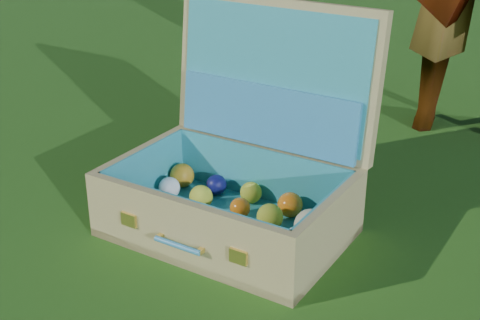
{
  "coord_description": "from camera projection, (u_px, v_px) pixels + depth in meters",
  "views": [
    {
      "loc": [
        0.47,
        -1.49,
        0.89
      ],
      "look_at": [
        -0.17,
        -0.04,
        0.18
      ],
      "focal_mm": 50.0,
      "sensor_mm": 36.0,
      "label": 1
    }
  ],
  "objects": [
    {
      "name": "stray_ball",
      "position": [
        106.0,
        191.0,
        1.9
      ],
      "size": [
        0.06,
        0.06,
        0.06
      ],
      "primitive_type": "sphere",
      "color": "#3A6097",
      "rests_on": "ground"
    },
    {
      "name": "ground",
      "position": [
        304.0,
        226.0,
        1.78
      ],
      "size": [
        60.0,
        60.0,
        0.0
      ],
      "primitive_type": "plane",
      "color": "#215114",
      "rests_on": "ground"
    },
    {
      "name": "suitcase",
      "position": [
        244.0,
        167.0,
        1.74
      ],
      "size": [
        0.65,
        0.55,
        0.57
      ],
      "rotation": [
        0.0,
        0.0,
        -0.14
      ],
      "color": "tan",
      "rests_on": "ground"
    }
  ]
}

